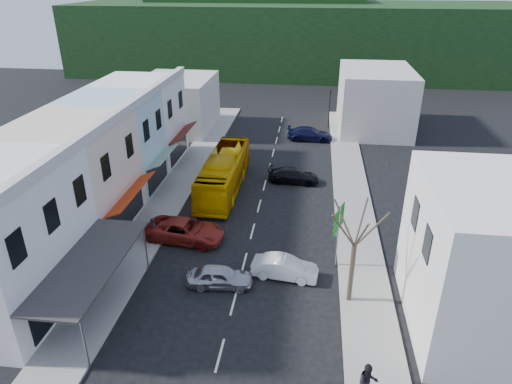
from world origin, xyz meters
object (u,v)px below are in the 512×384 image
car_silver (220,276)px  pedestrian_left (154,228)px  car_white (285,267)px  street_tree (354,246)px  direction_sign (337,237)px  bus (224,173)px  car_red (185,231)px  pedestrian_right (367,384)px  traffic_signal (329,108)px

car_silver → pedestrian_left: pedestrian_left is taller
car_white → street_tree: street_tree is taller
car_silver → direction_sign: bearing=-71.3°
bus → car_red: 8.52m
car_red → direction_sign: (10.29, -1.91, 1.46)m
pedestrian_right → street_tree: bearing=80.6°
car_silver → car_red: same height
bus → car_silver: bus is taller
bus → traffic_signal: (9.15, 18.85, 0.81)m
car_white → street_tree: size_ratio=0.60×
car_silver → car_red: 5.90m
pedestrian_left → direction_sign: (12.37, -1.50, 1.16)m
direction_sign → traffic_signal: bearing=109.6°
bus → direction_sign: 13.79m
bus → pedestrian_left: bus is taller
bus → car_red: size_ratio=2.52×
bus → car_silver: (2.28, -13.20, -0.85)m
car_white → pedestrian_left: bearing=78.2°
car_red → traffic_signal: size_ratio=0.97×
car_silver → pedestrian_right: 10.69m
pedestrian_left → direction_sign: direction_sign is taller
street_tree → direction_sign: bearing=101.5°
street_tree → car_red: bearing=154.3°
bus → pedestrian_left: 9.39m
car_white → direction_sign: bearing=-57.6°
car_red → bus: bearing=-1.3°
car_red → traffic_signal: (10.29, 27.25, 1.66)m
direction_sign → street_tree: (0.68, -3.38, 1.54)m
pedestrian_left → direction_sign: bearing=-107.8°
pedestrian_left → pedestrian_right: bearing=-141.7°
street_tree → pedestrian_left: bearing=159.5°
direction_sign → traffic_signal: 29.16m
bus → direction_sign: size_ratio=2.69×
pedestrian_right → street_tree: street_tree is taller
pedestrian_right → direction_sign: (-1.04, 10.08, 1.16)m
pedestrian_right → car_red: bearing=121.0°
car_white → street_tree: bearing=-109.7°
car_silver → direction_sign: size_ratio=1.02×
car_white → pedestrian_right: size_ratio=2.59×
bus → car_red: bearing=-97.4°
street_tree → car_white: bearing=154.0°
pedestrian_right → car_white: bearing=103.5°
pedestrian_right → car_silver: bearing=125.3°
pedestrian_left → street_tree: (13.06, -4.88, 2.70)m
pedestrian_left → car_red: bearing=-89.8°
traffic_signal → bus: bearing=75.9°
pedestrian_right → traffic_signal: (-1.04, 39.24, 1.36)m
street_tree → traffic_signal: (-0.68, 32.54, -1.34)m
car_white → car_silver: bearing=116.3°
car_red → pedestrian_left: (-2.08, -0.41, 0.30)m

